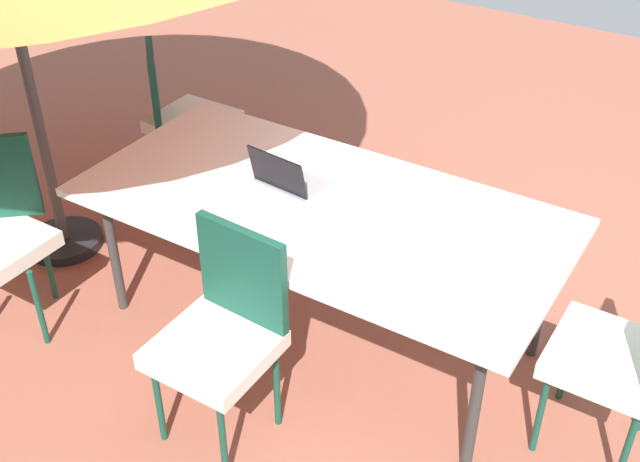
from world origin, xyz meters
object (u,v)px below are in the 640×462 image
Objects in this scene: laptop at (287,179)px; cup at (428,222)px; chair_southeast at (182,113)px; chair_north at (223,330)px; chair_west at (627,352)px; dining_table at (320,212)px.

laptop is 3.90× the size of cup.
chair_north is at bearing -178.89° from chair_southeast.
chair_southeast is at bearing -22.72° from laptop.
chair_west is 2.97m from chair_southeast.
chair_west is 11.17× the size of cup.
laptop is (-1.24, 0.67, 0.27)m from chair_southeast.
cup is (-0.52, -0.07, 0.09)m from dining_table.
chair_west is at bearing -175.37° from laptop.
chair_southeast is at bearing -26.04° from dining_table.
chair_west is (-1.46, -0.75, 0.00)m from chair_north.
cup is at bearing -172.58° from dining_table.
cup is at bearing -93.26° from chair_west.
chair_southeast is 11.17× the size of cup.
dining_table is 0.76m from chair_north.
chair_north reaches higher than cup.
laptop is (0.19, -0.78, 0.27)m from chair_north.
chair_west is (-1.44, -0.01, -0.17)m from dining_table.
dining_table is 2.32× the size of chair_west.
chair_north is 11.17× the size of cup.
dining_table is at bearing 7.42° from cup.
chair_southeast is at bearing -18.06° from cup.
chair_north is 1.64m from chair_west.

